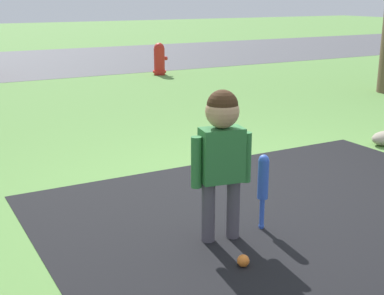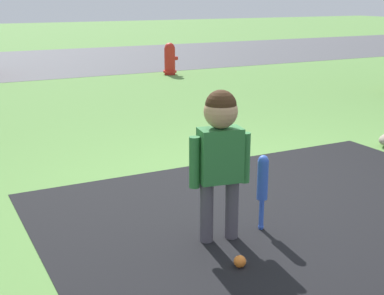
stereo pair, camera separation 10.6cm
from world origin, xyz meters
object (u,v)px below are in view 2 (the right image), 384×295
(child, at_px, (220,145))
(baseball_bat, at_px, (263,182))
(fire_hydrant, at_px, (170,59))
(sports_ball, at_px, (240,261))

(child, relative_size, baseball_bat, 1.87)
(child, distance_m, fire_hydrant, 7.87)
(baseball_bat, height_order, fire_hydrant, fire_hydrant)
(fire_hydrant, bearing_deg, baseball_bat, -110.17)
(child, xyz_separation_m, fire_hydrant, (3.01, 7.26, -0.34))
(sports_ball, height_order, fire_hydrant, fire_hydrant)
(baseball_bat, relative_size, sports_ball, 7.16)
(baseball_bat, relative_size, fire_hydrant, 0.83)
(sports_ball, bearing_deg, child, 78.66)
(baseball_bat, bearing_deg, sports_ball, -136.97)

